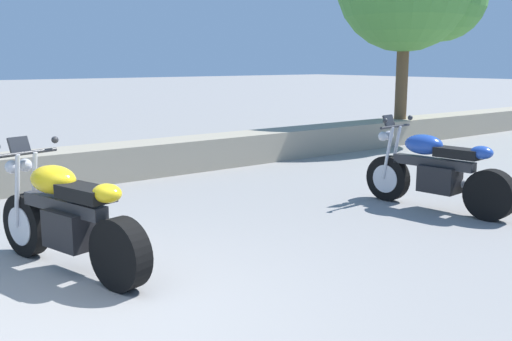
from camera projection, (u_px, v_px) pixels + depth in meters
The scene contains 4 objects.
ground_plane at pixel (59, 323), 4.31m from camera, with size 120.00×120.00×0.00m, color gray.
motorcycle_yellow_near_left at pixel (67, 219), 5.33m from camera, with size 0.85×2.04×1.18m.
motorcycle_blue_centre at pixel (435, 172), 7.56m from camera, with size 0.68×2.07×1.18m.
rider_backpack at pixel (502, 192), 7.52m from camera, with size 0.32×0.34×0.47m.
Camera 1 is at (-1.33, -4.07, 1.89)m, focal length 41.29 mm.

